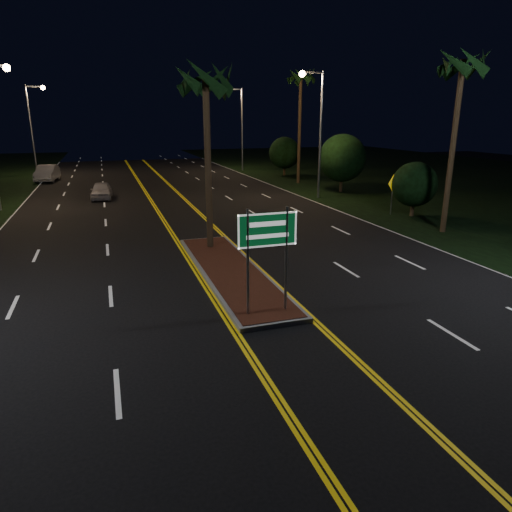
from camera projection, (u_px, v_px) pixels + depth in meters
name	position (u px, v px, depth m)	size (l,w,h in m)	color
ground	(304.00, 360.00, 11.40)	(120.00, 120.00, 0.00)	black
grass_right	(486.00, 182.00, 43.14)	(40.00, 110.00, 0.01)	black
median_island	(231.00, 271.00, 17.73)	(2.25, 10.25, 0.17)	gray
highway_sign	(267.00, 240.00, 13.24)	(1.80, 0.08, 3.20)	gray
streetlight_left_far	(34.00, 120.00, 46.54)	(1.91, 0.44, 9.00)	gray
streetlight_right_mid	(316.00, 120.00, 32.95)	(1.91, 0.44, 9.00)	gray
streetlight_right_far	(239.00, 120.00, 51.12)	(1.91, 0.44, 9.00)	gray
palm_median	(205.00, 81.00, 18.83)	(2.40, 2.40, 8.30)	#382819
palm_right_near	(463.00, 66.00, 21.87)	(2.40, 2.40, 9.30)	#382819
palm_right_far	(301.00, 78.00, 39.86)	(2.40, 2.40, 10.30)	#382819
shrub_near	(415.00, 184.00, 27.62)	(2.70, 2.70, 3.30)	#382819
shrub_mid	(342.00, 158.00, 36.63)	(3.78, 3.78, 4.62)	#382819
shrub_far	(285.00, 153.00, 47.59)	(3.24, 3.24, 3.96)	#382819
car_near	(101.00, 189.00, 34.05)	(1.83, 4.27, 1.42)	#BAB9BF
car_far	(47.00, 172.00, 43.63)	(2.27, 5.30, 1.77)	silver
warning_sign	(393.00, 189.00, 28.13)	(0.97, 0.45, 2.49)	gray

